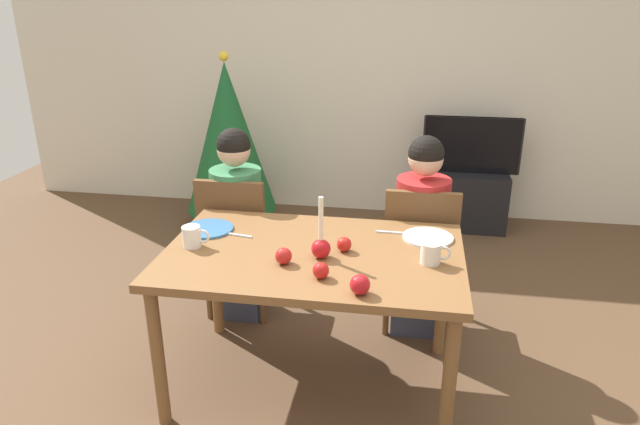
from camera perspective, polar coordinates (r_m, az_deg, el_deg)
The scene contains 21 objects.
ground_plane at distance 3.10m, azimuth -0.63°, elevation -16.52°, with size 7.68×7.68×0.00m, color brown.
back_wall at distance 5.07m, azimuth 4.62°, elevation 14.42°, with size 6.40×0.10×2.60m, color beige.
dining_table at distance 2.74m, azimuth -0.69°, elevation -5.46°, with size 1.40×0.90×0.75m.
chair_left at distance 3.47m, azimuth -8.22°, elevation -2.53°, with size 0.40×0.40×0.90m.
chair_right at distance 3.32m, azimuth 9.82°, elevation -3.76°, with size 0.40×0.40×0.90m.
person_left_child at distance 3.48m, azimuth -8.11°, elevation -1.45°, with size 0.30×0.30×1.17m.
person_right_child at distance 3.33m, azimuth 9.89°, elevation -2.62°, with size 0.30×0.30×1.17m.
tv_stand at distance 5.02m, azimuth 14.29°, elevation 1.28°, with size 0.64×0.40×0.48m, color black.
tv at distance 4.88m, azimuth 14.79°, elevation 6.47°, with size 0.79×0.05×0.46m.
christmas_tree at distance 4.83m, azimuth -9.05°, elevation 7.28°, with size 0.75×0.75×1.45m.
candle_centerpiece at distance 2.62m, azimuth 0.09°, elevation -3.25°, with size 0.09×0.09×0.30m.
plate_left at distance 3.00m, azimuth -11.01°, elevation -1.59°, with size 0.26×0.26×0.01m, color teal.
plate_right at distance 2.89m, azimuth 10.62°, elevation -2.44°, with size 0.25×0.25×0.01m, color silver.
mug_left at distance 2.81m, azimuth -12.52°, elevation -2.34°, with size 0.13×0.09×0.10m.
mug_right at distance 2.62m, azimuth 10.96°, elevation -3.98°, with size 0.14×0.09×0.10m.
fork_left at distance 2.91m, azimuth -8.36°, elevation -2.19°, with size 0.18×0.01×0.01m, color silver.
fork_right at distance 2.93m, azimuth 7.29°, elevation -1.97°, with size 0.18×0.01×0.01m, color silver.
apple_near_candle at distance 2.34m, azimuth 3.97°, elevation -7.13°, with size 0.08×0.08×0.08m, color red.
apple_by_left_plate at distance 2.70m, azimuth 2.40°, elevation -3.16°, with size 0.07×0.07×0.07m, color red.
apple_by_right_mug at distance 2.45m, azimuth 0.08°, elevation -5.76°, with size 0.07×0.07×0.07m, color red.
apple_far_edge at distance 2.58m, azimuth -3.63°, elevation -4.31°, with size 0.08×0.08×0.08m, color red.
Camera 1 is at (0.44, -2.41, 1.90)m, focal length 32.35 mm.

